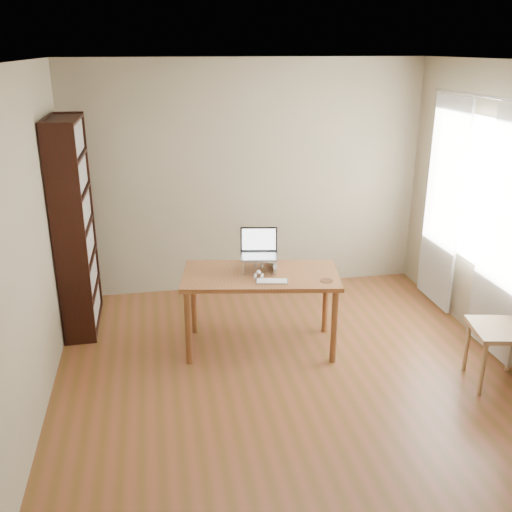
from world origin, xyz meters
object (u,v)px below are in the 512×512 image
Objects in this scene: bookshelf at (75,227)px; keyboard at (272,281)px; laptop at (258,249)px; cat at (258,264)px; desk at (261,283)px; chair at (512,321)px.

keyboard is (1.75, -1.02, -0.29)m from bookshelf.
bookshelf is 1.82m from laptop.
cat is at bearing -22.06° from bookshelf.
chair is (1.93, -0.98, -0.07)m from desk.
cat is 0.44× the size of chair.
chair is at bearing -16.48° from cat.
bookshelf is 2.04m from keyboard.
desk is (1.69, -0.80, -0.40)m from bookshelf.
desk is 5.03× the size of keyboard.
cat is at bearing -82.02° from laptop.
keyboard is (0.06, -0.36, -0.18)m from laptop.
desk is 0.19m from cat.
laptop is at bearing -21.17° from bookshelf.
cat reaches higher than keyboard.
keyboard reaches higher than desk.
bookshelf reaches higher than chair.
cat is (1.69, -0.68, -0.24)m from bookshelf.
laptop reaches higher than keyboard.
bookshelf is at bearing 165.07° from chair.
cat is (-0.00, -0.03, -0.14)m from laptop.
laptop reaches higher than cat.
bookshelf is 1.38× the size of desk.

